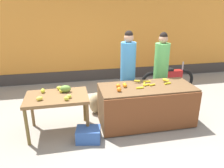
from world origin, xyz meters
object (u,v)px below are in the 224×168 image
object	(u,v)px
parked_motorcycle	(168,79)
produce_sack	(96,103)
vendor_woman_blue_shirt	(128,72)
produce_crate	(88,135)
vendor_woman_green_shirt	(161,70)

from	to	relation	value
parked_motorcycle	produce_sack	distance (m)	2.32
vendor_woman_blue_shirt	parked_motorcycle	bearing A→B (deg)	30.29
vendor_woman_blue_shirt	produce_crate	world-z (taller)	vendor_woman_blue_shirt
vendor_woman_blue_shirt	vendor_woman_green_shirt	world-z (taller)	vendor_woman_blue_shirt
parked_motorcycle	produce_sack	world-z (taller)	parked_motorcycle
vendor_woman_green_shirt	produce_crate	distance (m)	2.34
vendor_woman_green_shirt	vendor_woman_blue_shirt	bearing A→B (deg)	-176.02
vendor_woman_green_shirt	produce_crate	bearing A→B (deg)	-148.32
produce_sack	produce_crate	bearing A→B (deg)	-105.59
vendor_woman_blue_shirt	produce_crate	xyz separation A→B (m)	(-1.05, -1.10, -0.81)
vendor_woman_blue_shirt	produce_sack	world-z (taller)	vendor_woman_blue_shirt
produce_crate	produce_sack	xyz separation A→B (m)	(0.30, 1.09, 0.12)
vendor_woman_green_shirt	produce_sack	world-z (taller)	vendor_woman_green_shirt
vendor_woman_green_shirt	parked_motorcycle	world-z (taller)	vendor_woman_green_shirt
produce_crate	produce_sack	bearing A→B (deg)	74.41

